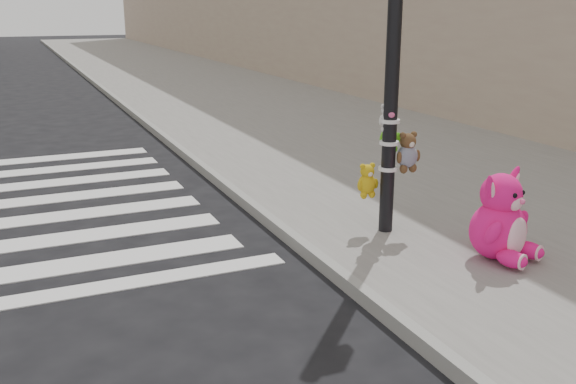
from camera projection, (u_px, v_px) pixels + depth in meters
name	position (u px, v px, depth m)	size (l,w,h in m)	color
ground	(222.00, 363.00, 5.01)	(120.00, 120.00, 0.00)	black
sidewalk_near	(291.00, 116.00, 15.71)	(7.00, 80.00, 0.14)	slate
curb_edge	(150.00, 127.00, 14.38)	(0.12, 80.00, 0.15)	gray
signal_pole	(392.00, 96.00, 7.13)	(0.72, 0.50, 4.00)	black
pink_bunny	(501.00, 223.00, 6.59)	(0.78, 0.85, 0.97)	#FF157F
red_teddy	(490.00, 237.00, 7.06)	(0.13, 0.09, 0.19)	red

